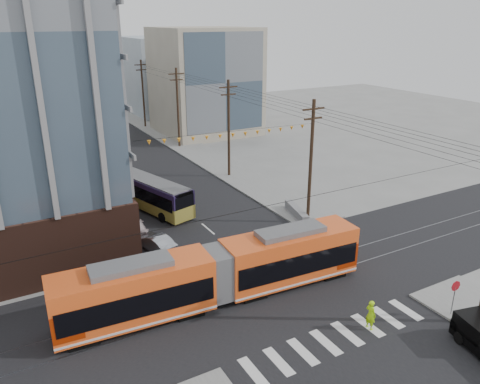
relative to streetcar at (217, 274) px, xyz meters
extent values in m
plane|color=slate|center=(4.21, -3.79, -1.95)|extent=(160.00, 160.00, 0.00)
cube|color=gray|center=(20.21, 44.21, 6.05)|extent=(14.00, 14.00, 16.00)
cube|color=#8C99A5|center=(22.21, 64.21, 5.05)|extent=(16.00, 16.00, 14.00)
cylinder|color=black|center=(12.71, 52.21, 3.55)|extent=(0.30, 0.30, 11.00)
imported|color=#979BA4|center=(-1.08, 8.69, -1.29)|extent=(2.42, 4.25, 1.32)
imported|color=silver|center=(-1.64, 12.34, -1.32)|extent=(2.15, 4.44, 1.25)
imported|color=slate|center=(-1.46, 19.32, -1.22)|extent=(3.03, 5.48, 1.45)
imported|color=#A7ED0E|center=(6.49, -7.02, -1.00)|extent=(0.50, 0.72, 1.89)
cube|color=#57595F|center=(12.51, 8.63, -1.51)|extent=(2.04, 4.52, 0.88)
camera|label=1|loc=(-11.52, -23.41, 15.27)|focal=35.00mm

